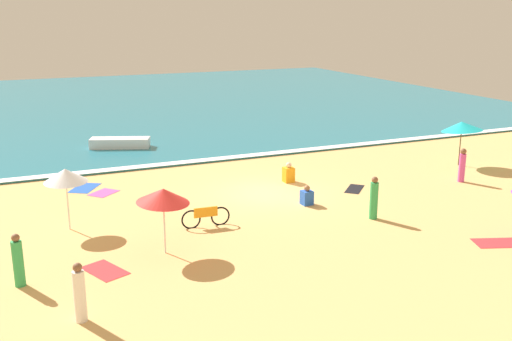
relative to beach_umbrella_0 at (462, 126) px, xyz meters
name	(u,v)px	position (x,y,z in m)	size (l,w,h in m)	color
ground_plane	(266,193)	(-10.99, -0.48, -2.02)	(60.00, 60.00, 0.00)	#E5B26B
ocean_water	(130,103)	(-10.99, 27.52, -1.97)	(60.00, 44.00, 0.10)	teal
wave_breaker_foam	(217,159)	(-10.99, 5.82, -1.91)	(57.00, 0.70, 0.01)	white
beach_umbrella_0	(462,126)	(0.00, 0.00, 0.00)	(2.81, 2.83, 2.35)	#4C3823
beach_umbrella_1	(163,196)	(-16.69, -5.10, -0.07)	(2.41, 2.41, 2.24)	silver
beach_umbrella_4	(65,176)	(-19.29, -1.61, -0.01)	(1.59, 1.61, 2.28)	silver
parked_bicycle	(206,217)	(-14.69, -3.31, -1.63)	(1.82, 0.18, 0.76)	black
beachgoer_0	(374,199)	(-8.62, -5.02, -1.23)	(0.34, 0.34, 1.65)	green
beachgoer_1	(80,294)	(-19.80, -8.53, -1.26)	(0.43, 0.43, 1.59)	white
beachgoer_2	(462,165)	(-2.01, -2.41, -1.24)	(0.38, 0.38, 1.57)	#D84CA5
beachgoer_3	(307,197)	(-10.11, -2.52, -1.68)	(0.45, 0.45, 0.81)	blue
beachgoer_4	(289,174)	(-9.33, 0.71, -1.62)	(0.46, 0.46, 0.93)	orange
beachgoer_5	(18,261)	(-21.13, -5.77, -1.27)	(0.43, 0.43, 1.58)	green
beach_towel_0	(105,271)	(-18.75, -5.71, -2.01)	(1.38, 1.72, 0.01)	red
beach_towel_1	(85,188)	(-18.08, 3.44, -2.01)	(1.62, 1.83, 0.01)	blue
beach_towel_2	(354,189)	(-7.15, -1.47, -2.01)	(1.45, 1.47, 0.01)	black
beach_towel_3	(500,243)	(-6.05, -8.82, -2.01)	(1.96, 1.43, 0.01)	red
beach_towel_4	(104,193)	(-17.42, 2.36, -2.01)	(1.45, 1.42, 0.01)	#D84CA5
small_boat_0	(120,143)	(-15.12, 10.49, -1.64)	(3.44, 2.12, 0.55)	white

